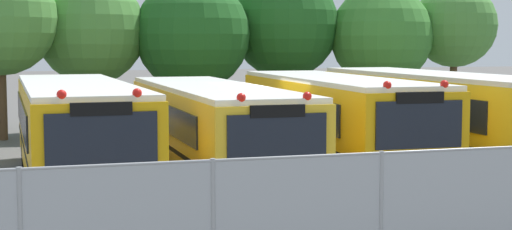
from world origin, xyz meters
TOP-DOWN VIEW (x-y plane):
  - ground_plane at (0.00, 0.00)m, footprint 160.00×160.00m
  - school_bus_0 at (-5.01, -0.01)m, footprint 2.73×10.62m
  - school_bus_1 at (-1.62, 0.02)m, footprint 2.56×10.77m
  - school_bus_2 at (1.81, 0.13)m, footprint 2.72×10.18m
  - school_bus_3 at (4.96, 0.02)m, footprint 2.48×11.50m
  - tree_1 at (-6.93, 9.87)m, footprint 4.09×4.09m
  - tree_2 at (-3.78, 11.12)m, footprint 4.17×4.17m
  - tree_3 at (0.26, 10.61)m, footprint 4.49×4.49m
  - tree_4 at (4.19, 11.24)m, footprint 4.43×4.43m
  - tree_5 at (7.91, 9.95)m, footprint 4.20×4.20m
  - tree_6 at (11.12, 9.68)m, footprint 3.53×3.53m
  - chainlink_fence at (-0.01, -9.08)m, footprint 17.73×0.07m

SIDE VIEW (x-z plane):
  - ground_plane at x=0.00m, z-range 0.00..0.00m
  - chainlink_fence at x=-0.01m, z-range 0.04..1.94m
  - school_bus_1 at x=-1.62m, z-range 0.07..2.60m
  - school_bus_0 at x=-5.01m, z-range 0.07..2.71m
  - school_bus_2 at x=1.81m, z-range 0.07..2.76m
  - school_bus_3 at x=4.96m, z-range 0.07..2.82m
  - tree_3 at x=0.26m, z-range 0.72..6.77m
  - tree_5 at x=7.91m, z-range 0.93..6.78m
  - tree_2 at x=-3.78m, z-range 0.93..6.98m
  - tree_6 at x=11.12m, z-range 1.22..7.20m
  - tree_4 at x=4.19m, z-range 1.00..7.42m
  - tree_1 at x=-6.93m, z-range 1.16..7.54m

